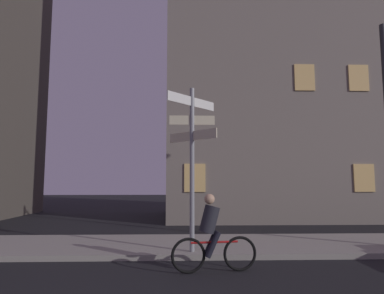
% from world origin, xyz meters
% --- Properties ---
extents(sidewalk_kerb, '(40.00, 2.91, 0.14)m').
position_xyz_m(sidewalk_kerb, '(0.00, 6.32, 0.07)').
color(sidewalk_kerb, gray).
rests_on(sidewalk_kerb, ground_plane).
extents(signpost, '(1.25, 1.25, 4.14)m').
position_xyz_m(signpost, '(1.07, 5.21, 2.66)').
color(signpost, gray).
rests_on(signpost, sidewalk_kerb).
extents(cyclist, '(1.81, 0.38, 1.61)m').
position_xyz_m(cyclist, '(1.45, 3.88, 0.75)').
color(cyclist, black).
rests_on(cyclist, ground_plane).
extents(building_right_block, '(12.24, 6.48, 20.82)m').
position_xyz_m(building_right_block, '(6.25, 14.03, 10.41)').
color(building_right_block, slate).
rests_on(building_right_block, ground_plane).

